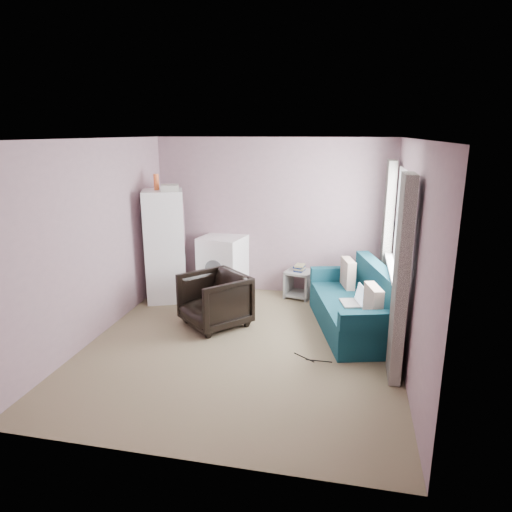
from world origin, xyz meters
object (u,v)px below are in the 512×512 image
(fridge, at_px, (165,245))
(sofa, at_px, (359,307))
(side_table, at_px, (299,282))
(washing_machine, at_px, (223,263))
(armchair, at_px, (215,298))

(fridge, height_order, sofa, fridge)
(fridge, distance_m, side_table, 2.19)
(washing_machine, xyz_separation_m, side_table, (1.26, 0.00, -0.24))
(sofa, bearing_deg, washing_machine, 138.25)
(fridge, bearing_deg, sofa, -32.10)
(armchair, height_order, washing_machine, washing_machine)
(side_table, relative_size, sofa, 0.26)
(fridge, height_order, washing_machine, fridge)
(armchair, relative_size, fridge, 0.41)
(side_table, bearing_deg, armchair, -126.53)
(fridge, relative_size, sofa, 0.95)
(side_table, bearing_deg, fridge, -165.91)
(armchair, relative_size, washing_machine, 0.85)
(washing_machine, xyz_separation_m, sofa, (2.18, -1.08, -0.18))
(armchair, relative_size, sofa, 0.39)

